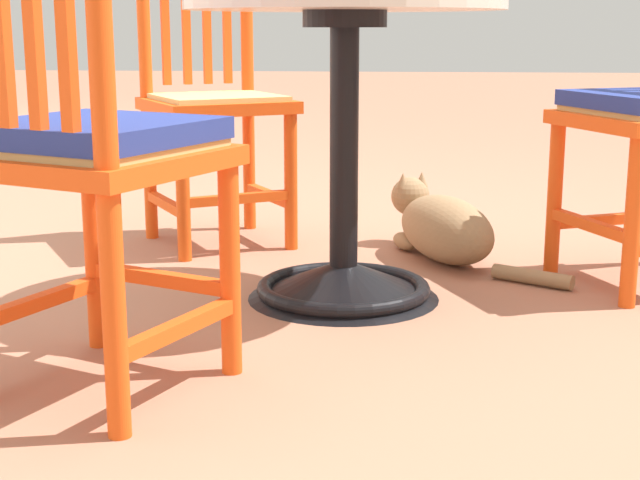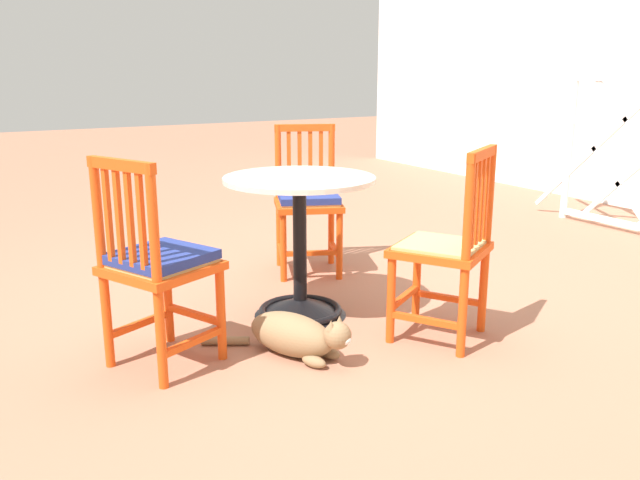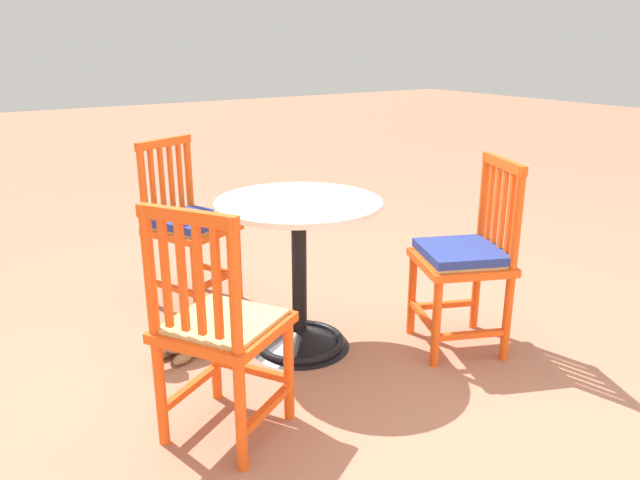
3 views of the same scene
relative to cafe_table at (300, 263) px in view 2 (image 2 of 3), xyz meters
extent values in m
plane|color=#A36B51|center=(0.10, 0.07, -0.28)|extent=(24.00, 24.00, 0.00)
cylinder|color=white|center=(-0.90, 3.08, 0.33)|extent=(0.06, 0.06, 1.24)
cube|color=white|center=(-0.65, 3.08, 0.33)|extent=(1.12, 0.02, 1.12)
cube|color=white|center=(-0.65, 3.08, 0.33)|extent=(1.12, 0.02, 1.12)
cone|color=black|center=(0.00, 0.00, -0.23)|extent=(0.48, 0.48, 0.10)
torus|color=black|center=(0.00, 0.00, -0.26)|extent=(0.44, 0.44, 0.04)
cylinder|color=black|center=(0.00, 0.00, 0.09)|extent=(0.07, 0.07, 0.66)
cylinder|color=black|center=(0.00, 0.00, 0.40)|extent=(0.20, 0.20, 0.04)
cylinder|color=beige|center=(0.00, 0.00, 0.43)|extent=(0.76, 0.76, 0.02)
cylinder|color=#E04C14|center=(-0.41, 0.50, -0.06)|extent=(0.04, 0.04, 0.45)
cylinder|color=#E04C14|center=(-0.54, 0.18, -0.06)|extent=(0.04, 0.04, 0.45)
cylinder|color=#E04C14|center=(-0.73, 0.63, 0.17)|extent=(0.04, 0.04, 0.91)
cylinder|color=#E04C14|center=(-0.86, 0.31, 0.17)|extent=(0.04, 0.04, 0.91)
cube|color=#E04C14|center=(-0.57, 0.56, -0.14)|extent=(0.32, 0.16, 0.03)
cube|color=#E04C14|center=(-0.70, 0.25, -0.14)|extent=(0.32, 0.16, 0.03)
cube|color=#E04C14|center=(-0.48, 0.34, -0.11)|extent=(0.16, 0.32, 0.03)
cube|color=#E04C14|center=(-0.64, 0.41, 0.15)|extent=(0.52, 0.52, 0.04)
cube|color=tan|center=(-0.64, 0.41, 0.17)|extent=(0.46, 0.46, 0.02)
cube|color=#E04C14|center=(-0.75, 0.57, 0.40)|extent=(0.03, 0.03, 0.39)
cube|color=#E04C14|center=(-0.78, 0.50, 0.40)|extent=(0.03, 0.03, 0.39)
cube|color=#E04C14|center=(-0.81, 0.44, 0.40)|extent=(0.03, 0.03, 0.39)
cube|color=#E04C14|center=(-0.83, 0.38, 0.40)|extent=(0.03, 0.03, 0.39)
cube|color=#E04C14|center=(-0.79, 0.47, 0.61)|extent=(0.18, 0.36, 0.04)
cube|color=navy|center=(-0.64, 0.41, 0.20)|extent=(0.47, 0.47, 0.04)
cylinder|color=#E04C14|center=(-0.01, -0.69, -0.06)|extent=(0.04, 0.04, 0.45)
cylinder|color=#E04C14|center=(0.30, -0.55, -0.06)|extent=(0.04, 0.04, 0.45)
cylinder|color=#E04C14|center=(0.12, -1.00, 0.17)|extent=(0.04, 0.04, 0.91)
cylinder|color=#E04C14|center=(0.44, -0.87, 0.17)|extent=(0.04, 0.04, 0.91)
cube|color=#E04C14|center=(0.06, -0.85, -0.14)|extent=(0.16, 0.32, 0.03)
cube|color=#E04C14|center=(0.37, -0.71, -0.14)|extent=(0.16, 0.32, 0.03)
cube|color=#E04C14|center=(0.14, -0.62, -0.11)|extent=(0.32, 0.16, 0.03)
cube|color=#E04C14|center=(0.21, -0.78, 0.15)|extent=(0.53, 0.53, 0.04)
cube|color=tan|center=(0.21, -0.78, 0.17)|extent=(0.46, 0.46, 0.02)
cube|color=#E04C14|center=(0.19, -0.98, 0.40)|extent=(0.03, 0.03, 0.39)
cube|color=#E04C14|center=(0.25, -0.95, 0.40)|extent=(0.03, 0.03, 0.39)
cube|color=#E04C14|center=(0.31, -0.92, 0.40)|extent=(0.03, 0.03, 0.39)
cube|color=#E04C14|center=(0.37, -0.89, 0.40)|extent=(0.03, 0.03, 0.39)
cube|color=#E04C14|center=(0.28, -0.93, 0.61)|extent=(0.36, 0.18, 0.04)
cube|color=navy|center=(0.21, -0.78, 0.20)|extent=(0.48, 0.48, 0.04)
cylinder|color=#E04C14|center=(0.52, 0.20, -0.06)|extent=(0.04, 0.04, 0.45)
cylinder|color=#E04C14|center=(0.35, 0.49, -0.06)|extent=(0.04, 0.04, 0.45)
cylinder|color=#E04C14|center=(0.81, 0.37, 0.17)|extent=(0.04, 0.04, 0.91)
cylinder|color=#E04C14|center=(0.64, 0.66, 0.17)|extent=(0.04, 0.04, 0.91)
cube|color=#E04C14|center=(0.67, 0.28, -0.14)|extent=(0.31, 0.20, 0.03)
cube|color=#E04C14|center=(0.49, 0.57, -0.14)|extent=(0.31, 0.20, 0.03)
cube|color=#E04C14|center=(0.43, 0.34, -0.11)|extent=(0.20, 0.31, 0.03)
cube|color=#E04C14|center=(0.58, 0.43, 0.15)|extent=(0.55, 0.55, 0.04)
cube|color=tan|center=(0.58, 0.43, 0.17)|extent=(0.48, 0.48, 0.02)
cube|color=#E04C14|center=(0.78, 0.43, 0.40)|extent=(0.03, 0.03, 0.39)
cube|color=#E04C14|center=(0.74, 0.49, 0.40)|extent=(0.03, 0.03, 0.39)
cube|color=#E04C14|center=(0.71, 0.55, 0.40)|extent=(0.03, 0.03, 0.39)
cube|color=#E04C14|center=(0.67, 0.60, 0.40)|extent=(0.03, 0.03, 0.39)
cube|color=#E04C14|center=(0.72, 0.52, 0.61)|extent=(0.22, 0.34, 0.04)
ellipsoid|color=#8E704C|center=(0.41, -0.27, -0.19)|extent=(0.48, 0.36, 0.19)
ellipsoid|color=silver|center=(0.50, -0.23, -0.20)|extent=(0.23, 0.21, 0.14)
sphere|color=#8E704C|center=(0.64, -0.17, -0.13)|extent=(0.12, 0.12, 0.12)
ellipsoid|color=silver|center=(0.67, -0.15, -0.15)|extent=(0.06, 0.07, 0.04)
cone|color=#8E704C|center=(0.61, -0.14, -0.08)|extent=(0.04, 0.04, 0.04)
cone|color=#8E704C|center=(0.64, -0.20, -0.08)|extent=(0.04, 0.04, 0.04)
ellipsoid|color=#8E704C|center=(0.54, -0.15, -0.26)|extent=(0.13, 0.10, 0.05)
ellipsoid|color=#8E704C|center=(0.58, -0.25, -0.26)|extent=(0.13, 0.10, 0.05)
cylinder|color=#8E704C|center=(0.17, -0.49, -0.26)|extent=(0.15, 0.21, 0.04)
camera|label=1|loc=(-2.29, -0.15, 0.38)|focal=53.27mm
camera|label=2|loc=(2.85, -1.54, 0.97)|focal=37.03mm
camera|label=3|loc=(1.40, 2.31, 1.13)|focal=34.72mm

